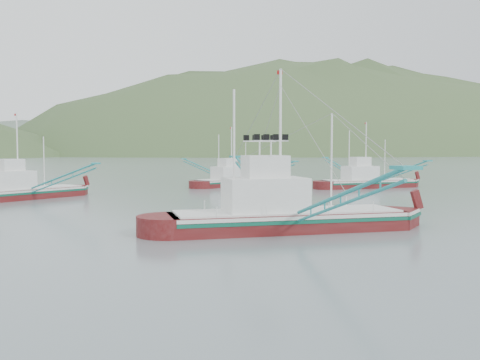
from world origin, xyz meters
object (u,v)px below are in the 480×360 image
object	(u,v)px
bg_boat_far	(233,173)
bg_boat_left	(21,180)
bg_boat_right	(367,178)
main_boat	(284,206)

from	to	relation	value
bg_boat_far	bg_boat_left	size ratio (longest dim) A/B	0.97
bg_boat_far	bg_boat_right	distance (m)	19.89
main_boat	bg_boat_far	bearing A→B (deg)	80.82
main_boat	bg_boat_right	bearing A→B (deg)	54.59
bg_boat_right	bg_boat_left	bearing A→B (deg)	-178.37
main_boat	bg_boat_far	size ratio (longest dim) A/B	1.32
bg_boat_far	main_boat	bearing A→B (deg)	-129.87
bg_boat_far	bg_boat_right	world-z (taller)	bg_boat_right
bg_boat_far	bg_boat_right	xyz separation A→B (m)	(17.16, -10.04, -0.57)
main_boat	bg_boat_left	xyz separation A→B (m)	(-18.46, 30.98, 0.48)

